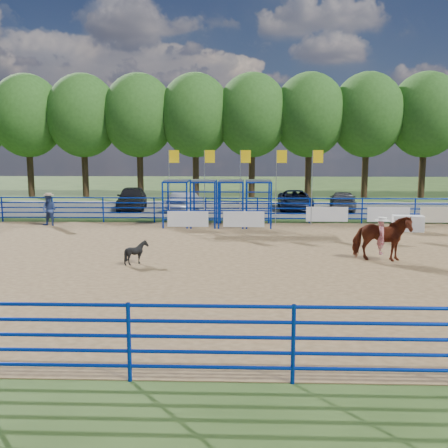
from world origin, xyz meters
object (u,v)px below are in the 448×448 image
(car_a, at_px, (132,198))
(car_d, at_px, (343,201))
(calf, at_px, (137,252))
(announcer_table, at_px, (408,223))
(car_c, at_px, (295,200))
(car_b, at_px, (185,201))
(horse_and_rider, at_px, (382,237))
(spectator_cowboy, at_px, (49,210))

(car_a, height_order, car_d, car_a)
(calf, height_order, car_d, car_d)
(announcer_table, xyz_separation_m, car_c, (-4.88, 9.31, 0.26))
(calf, relative_size, car_c, 0.18)
(car_a, height_order, car_b, car_a)
(car_b, relative_size, car_d, 0.90)
(calf, height_order, car_a, car_a)
(horse_and_rider, relative_size, car_a, 0.49)
(calf, height_order, car_c, car_c)
(horse_and_rider, relative_size, car_b, 0.58)
(announcer_table, bearing_deg, car_c, 117.64)
(calf, height_order, car_b, car_b)
(spectator_cowboy, xyz_separation_m, car_a, (2.89, 8.00, -0.10))
(spectator_cowboy, bearing_deg, car_a, 70.17)
(car_c, bearing_deg, car_a, -178.08)
(car_b, bearing_deg, car_d, -163.36)
(horse_and_rider, height_order, spectator_cowboy, horse_and_rider)
(horse_and_rider, xyz_separation_m, spectator_cowboy, (-16.01, 8.30, -0.04))
(announcer_table, distance_m, horse_and_rider, 7.91)
(calf, bearing_deg, car_a, 14.47)
(horse_and_rider, xyz_separation_m, car_c, (-1.51, 16.45, -0.27))
(spectator_cowboy, height_order, car_b, spectator_cowboy)
(car_d, bearing_deg, spectator_cowboy, 34.33)
(announcer_table, bearing_deg, spectator_cowboy, 176.56)
(car_b, xyz_separation_m, car_d, (10.99, 0.78, -0.02))
(spectator_cowboy, bearing_deg, car_c, 29.33)
(spectator_cowboy, height_order, car_a, spectator_cowboy)
(car_a, relative_size, car_b, 1.19)
(car_c, bearing_deg, spectator_cowboy, -149.46)
(calf, distance_m, car_a, 17.58)
(car_b, distance_m, car_c, 7.75)
(horse_and_rider, height_order, car_b, horse_and_rider)
(car_a, bearing_deg, horse_and_rider, -58.03)
(spectator_cowboy, distance_m, car_b, 9.86)
(calf, relative_size, car_d, 0.20)
(spectator_cowboy, height_order, car_c, spectator_cowboy)
(spectator_cowboy, relative_size, car_b, 0.45)
(car_d, bearing_deg, car_c, 6.29)
(announcer_table, xyz_separation_m, calf, (-12.59, -7.97, 0.03))
(car_b, bearing_deg, spectator_cowboy, 58.88)
(announcer_table, height_order, horse_and_rider, horse_and_rider)
(car_a, bearing_deg, spectator_cowboy, -116.70)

